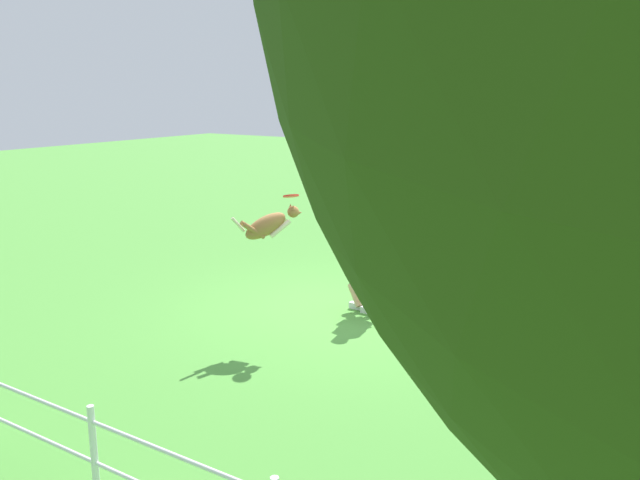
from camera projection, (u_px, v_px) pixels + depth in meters
name	position (u px, v px, depth m)	size (l,w,h in m)	color
ground_plane	(338.00, 313.00, 10.53)	(60.00, 60.00, 0.00)	#509B3B
person	(364.00, 269.00, 10.44)	(0.65, 0.68, 1.29)	silver
dog	(269.00, 225.00, 9.55)	(0.66, 0.91, 0.54)	olive
frisbee_flying	(291.00, 196.00, 9.58)	(0.23, 0.23, 0.02)	red
frisbee_held	(359.00, 281.00, 10.10)	(0.28, 0.28, 0.02)	red
fence	(25.00, 419.00, 6.04)	(13.16, 0.06, 0.93)	white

